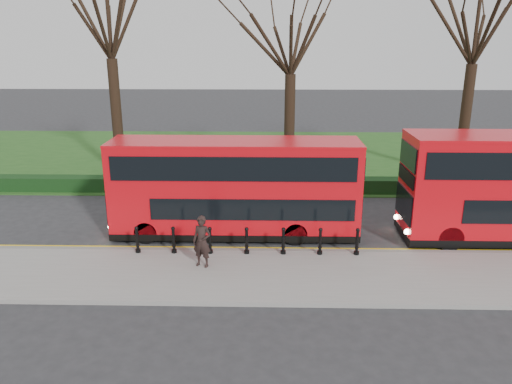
{
  "coord_description": "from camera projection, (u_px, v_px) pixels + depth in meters",
  "views": [
    {
      "loc": [
        0.73,
        -18.61,
        8.02
      ],
      "look_at": [
        0.29,
        0.5,
        2.0
      ],
      "focal_mm": 35.0,
      "sensor_mm": 36.0,
      "label": 1
    }
  ],
  "objects": [
    {
      "name": "bus_lead",
      "position": [
        235.0,
        189.0,
        20.42
      ],
      "size": [
        10.08,
        2.32,
        4.01
      ],
      "color": "red",
      "rests_on": "ground"
    },
    {
      "name": "grass_verge",
      "position": [
        257.0,
        156.0,
        34.47
      ],
      "size": [
        60.0,
        18.0,
        0.06
      ],
      "primitive_type": "cube",
      "color": "#204C19",
      "rests_on": "ground"
    },
    {
      "name": "yellow_line_outer",
      "position": [
        248.0,
        250.0,
        19.5
      ],
      "size": [
        60.0,
        0.1,
        0.01
      ],
      "primitive_type": "cube",
      "color": "yellow",
      "rests_on": "ground"
    },
    {
      "name": "tree_left",
      "position": [
        108.0,
        17.0,
        27.19
      ],
      "size": [
        7.89,
        7.89,
        12.33
      ],
      "color": "black",
      "rests_on": "ground"
    },
    {
      "name": "tree_mid",
      "position": [
        291.0,
        38.0,
        27.31
      ],
      "size": [
        6.92,
        6.92,
        10.81
      ],
      "color": "black",
      "rests_on": "ground"
    },
    {
      "name": "pavement",
      "position": [
        245.0,
        275.0,
        17.29
      ],
      "size": [
        60.0,
        4.0,
        0.15
      ],
      "primitive_type": "cube",
      "color": "gray",
      "rests_on": "ground"
    },
    {
      "name": "yellow_line_inner",
      "position": [
        248.0,
        248.0,
        19.69
      ],
      "size": [
        60.0,
        0.1,
        0.01
      ],
      "primitive_type": "cube",
      "color": "yellow",
      "rests_on": "ground"
    },
    {
      "name": "hedge",
      "position": [
        253.0,
        185.0,
        26.54
      ],
      "size": [
        60.0,
        0.9,
        0.8
      ],
      "primitive_type": "cube",
      "color": "black",
      "rests_on": "ground"
    },
    {
      "name": "kerb",
      "position": [
        248.0,
        251.0,
        19.2
      ],
      "size": [
        60.0,
        0.25,
        0.16
      ],
      "primitive_type": "cube",
      "color": "slate",
      "rests_on": "ground"
    },
    {
      "name": "tree_right",
      "position": [
        477.0,
        24.0,
        26.86
      ],
      "size": [
        7.58,
        7.58,
        11.84
      ],
      "color": "black",
      "rests_on": "ground"
    },
    {
      "name": "pedestrian",
      "position": [
        202.0,
        242.0,
        17.54
      ],
      "size": [
        0.79,
        0.64,
        1.87
      ],
      "primitive_type": "imported",
      "rotation": [
        0.0,
        0.0,
        -0.32
      ],
      "color": "black",
      "rests_on": "pavement"
    },
    {
      "name": "ground",
      "position": [
        249.0,
        243.0,
        20.17
      ],
      "size": [
        120.0,
        120.0,
        0.0
      ],
      "primitive_type": "plane",
      "color": "#28282B",
      "rests_on": "ground"
    },
    {
      "name": "bollard_row",
      "position": [
        247.0,
        241.0,
        18.69
      ],
      "size": [
        8.41,
        0.15,
        1.0
      ],
      "color": "black",
      "rests_on": "pavement"
    }
  ]
}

